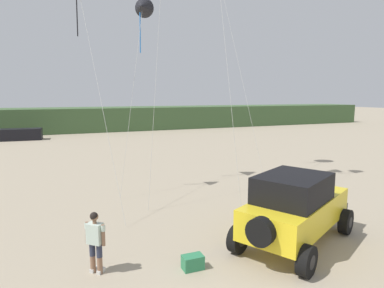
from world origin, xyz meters
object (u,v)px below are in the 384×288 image
cooler_box (193,262)px  distant_sedan (20,134)px  jeep (296,207)px  person_watching (95,239)px  kite_green_box (143,7)px

cooler_box → distant_sedan: distant_sedan is taller
jeep → person_watching: 6.03m
jeep → person_watching: (-6.00, 0.54, -0.26)m
kite_green_box → cooler_box: bearing=-96.8°
cooler_box → distant_sedan: bearing=102.3°
person_watching → kite_green_box: bearing=67.2°
cooler_box → person_watching: bearing=162.0°
person_watching → cooler_box: 2.65m
jeep → person_watching: jeep is taller
jeep → distant_sedan: (-10.28, 30.70, -0.60)m
person_watching → cooler_box: (2.42, -0.79, -0.75)m
person_watching → kite_green_box: size_ratio=0.17×
jeep → person_watching: bearing=174.9°
cooler_box → kite_green_box: 12.66m
jeep → kite_green_box: kite_green_box is taller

